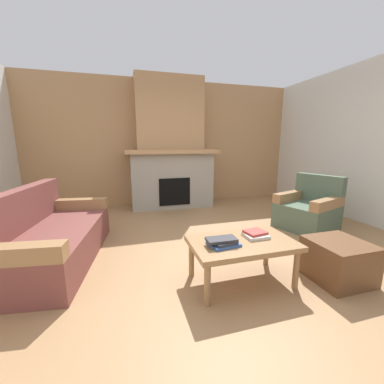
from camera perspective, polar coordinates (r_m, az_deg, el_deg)
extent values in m
plane|color=#9E754C|center=(2.95, 5.39, -15.60)|extent=(9.00, 9.00, 0.00)
cube|color=tan|center=(5.53, -6.01, 11.51)|extent=(6.00, 0.12, 2.70)
cube|color=gray|center=(5.18, -5.02, 2.93)|extent=(1.70, 0.70, 1.15)
cube|color=black|center=(4.89, -4.23, 0.12)|extent=(0.64, 0.08, 0.56)
cube|color=tan|center=(5.08, -5.03, 9.73)|extent=(1.90, 0.82, 0.08)
cube|color=tan|center=(5.26, -5.52, 18.24)|extent=(1.40, 0.50, 1.47)
cube|color=brown|center=(3.22, -29.90, -10.89)|extent=(1.07, 1.90, 0.40)
cube|color=brown|center=(3.24, -36.26, -3.56)|extent=(0.40, 1.81, 0.45)
cube|color=#997047|center=(2.43, -37.56, -11.83)|extent=(0.85, 0.27, 0.15)
cube|color=#997047|center=(3.87, -25.99, -2.62)|extent=(0.85, 0.27, 0.15)
cube|color=#4C604C|center=(4.24, 25.73, -5.29)|extent=(0.96, 0.96, 0.40)
cube|color=#4C604C|center=(4.42, 28.24, 0.78)|extent=(0.37, 0.77, 0.45)
cube|color=#997047|center=(4.33, 22.52, -0.94)|extent=(0.77, 0.37, 0.15)
cube|color=#997047|center=(4.04, 29.85, -2.45)|extent=(0.77, 0.37, 0.15)
cube|color=#997047|center=(2.38, 12.00, -11.94)|extent=(1.00, 0.60, 0.05)
cylinder|color=#997047|center=(2.12, 3.71, -21.36)|extent=(0.06, 0.06, 0.38)
cylinder|color=#997047|center=(2.52, 23.75, -16.69)|extent=(0.06, 0.06, 0.38)
cylinder|color=#997047|center=(2.52, -0.13, -15.70)|extent=(0.06, 0.06, 0.38)
cylinder|color=#997047|center=(2.86, 17.50, -12.76)|extent=(0.06, 0.06, 0.38)
cube|color=brown|center=(2.86, 31.64, -13.85)|extent=(0.52, 0.52, 0.40)
cube|color=#335699|center=(2.24, 7.60, -12.21)|extent=(0.29, 0.24, 0.02)
cube|color=#2D2D33|center=(2.22, 7.74, -11.78)|extent=(0.22, 0.19, 0.02)
cube|color=#2D2D33|center=(2.21, 7.08, -11.25)|extent=(0.28, 0.15, 0.02)
cube|color=beige|center=(2.48, 15.04, -10.07)|extent=(0.22, 0.20, 0.03)
cube|color=#B23833|center=(2.49, 14.93, -9.30)|extent=(0.22, 0.20, 0.02)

